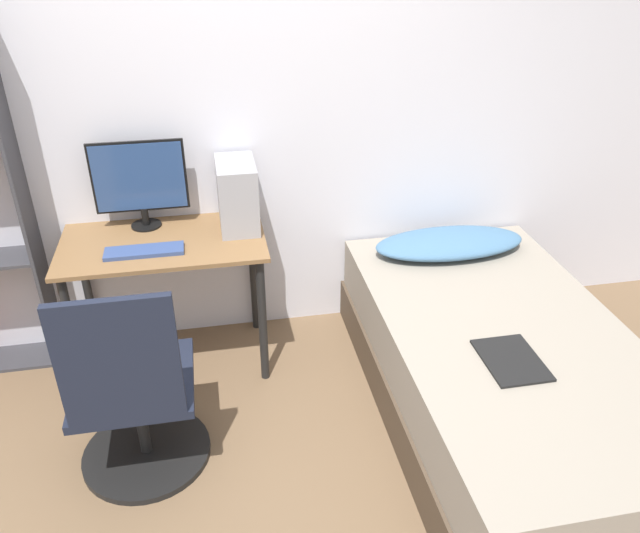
{
  "coord_description": "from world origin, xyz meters",
  "views": [
    {
      "loc": [
        -0.06,
        -1.76,
        2.17
      ],
      "look_at": [
        0.41,
        0.68,
        0.75
      ],
      "focal_mm": 35.0,
      "sensor_mm": 36.0,
      "label": 1
    }
  ],
  "objects_px": {
    "office_chair": "(135,404)",
    "bed": "(501,374)",
    "keyboard": "(144,251)",
    "pc_tower": "(237,195)",
    "monitor": "(140,180)"
  },
  "relations": [
    {
      "from": "bed",
      "to": "office_chair",
      "type": "bearing_deg",
      "value": -179.35
    },
    {
      "from": "bed",
      "to": "monitor",
      "type": "relative_size",
      "value": 4.38
    },
    {
      "from": "monitor",
      "to": "keyboard",
      "type": "distance_m",
      "value": 0.39
    },
    {
      "from": "keyboard",
      "to": "pc_tower",
      "type": "distance_m",
      "value": 0.54
    },
    {
      "from": "pc_tower",
      "to": "monitor",
      "type": "bearing_deg",
      "value": 169.71
    },
    {
      "from": "office_chair",
      "to": "pc_tower",
      "type": "xyz_separation_m",
      "value": [
        0.53,
        0.86,
        0.55
      ]
    },
    {
      "from": "bed",
      "to": "monitor",
      "type": "bearing_deg",
      "value": 150.38
    },
    {
      "from": "pc_tower",
      "to": "office_chair",
      "type": "bearing_deg",
      "value": -121.7
    },
    {
      "from": "monitor",
      "to": "office_chair",
      "type": "bearing_deg",
      "value": -93.22
    },
    {
      "from": "office_chair",
      "to": "monitor",
      "type": "xyz_separation_m",
      "value": [
        0.05,
        0.94,
        0.63
      ]
    },
    {
      "from": "office_chair",
      "to": "bed",
      "type": "distance_m",
      "value": 1.68
    },
    {
      "from": "bed",
      "to": "keyboard",
      "type": "height_order",
      "value": "keyboard"
    },
    {
      "from": "monitor",
      "to": "pc_tower",
      "type": "xyz_separation_m",
      "value": [
        0.48,
        -0.09,
        -0.08
      ]
    },
    {
      "from": "bed",
      "to": "pc_tower",
      "type": "bearing_deg",
      "value": 143.92
    },
    {
      "from": "office_chair",
      "to": "pc_tower",
      "type": "relative_size",
      "value": 2.87
    }
  ]
}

